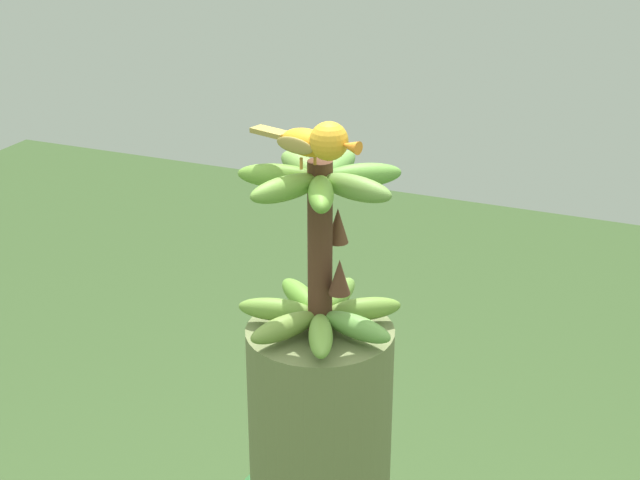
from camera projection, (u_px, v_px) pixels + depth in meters
The scene contains 2 objects.
banana_bunch at pixel (321, 249), 1.55m from camera, with size 0.28×0.28×0.30m.
perched_bird at pixel (317, 142), 1.44m from camera, with size 0.09×0.20×0.08m.
Camera 1 is at (-1.31, -0.55, 2.03)m, focal length 53.62 mm.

